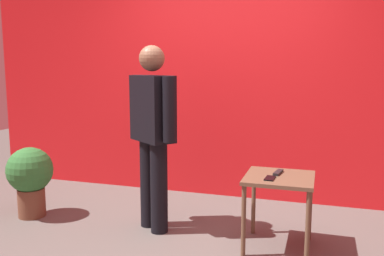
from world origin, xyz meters
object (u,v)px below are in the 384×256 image
object	(u,v)px
standing_person	(153,129)
tv_remote	(278,172)
cell_phone	(270,178)
side_table	(279,187)
potted_plant	(30,176)

from	to	relation	value
standing_person	tv_remote	xyz separation A→B (m)	(1.09, 0.01, -0.31)
cell_phone	tv_remote	xyz separation A→B (m)	(0.04, 0.18, 0.01)
side_table	potted_plant	world-z (taller)	potted_plant
potted_plant	standing_person	bearing A→B (deg)	3.25
standing_person	cell_phone	size ratio (longest dim) A/B	11.39
standing_person	potted_plant	size ratio (longest dim) A/B	2.39
standing_person	tv_remote	distance (m)	1.14
tv_remote	potted_plant	distance (m)	2.37
side_table	potted_plant	size ratio (longest dim) A/B	0.87
tv_remote	standing_person	bearing A→B (deg)	-170.77
potted_plant	cell_phone	bearing A→B (deg)	-2.52
side_table	cell_phone	world-z (taller)	cell_phone
side_table	cell_phone	bearing A→B (deg)	-121.35
potted_plant	side_table	bearing A→B (deg)	0.01
side_table	cell_phone	distance (m)	0.15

